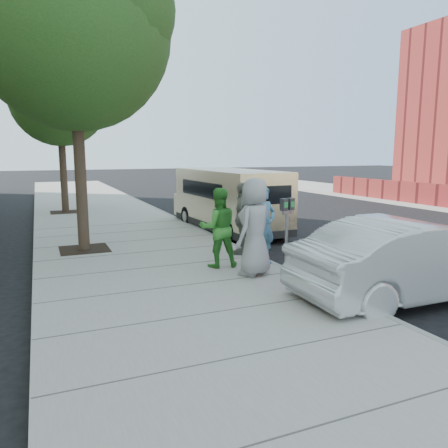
% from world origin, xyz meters
% --- Properties ---
extents(ground, '(120.00, 120.00, 0.00)m').
position_xyz_m(ground, '(0.00, 0.00, 0.00)').
color(ground, black).
rests_on(ground, ground).
extents(sidewalk, '(5.00, 60.00, 0.15)m').
position_xyz_m(sidewalk, '(-1.00, 0.00, 0.07)').
color(sidewalk, gray).
rests_on(sidewalk, ground).
extents(curb_face, '(0.12, 60.00, 0.16)m').
position_xyz_m(curb_face, '(1.44, 0.00, 0.07)').
color(curb_face, gray).
rests_on(curb_face, ground).
extents(tree_near, '(4.62, 4.60, 7.53)m').
position_xyz_m(tree_near, '(-2.25, 2.40, 5.55)').
color(tree_near, black).
rests_on(tree_near, sidewalk).
extents(tree_far, '(3.92, 3.80, 6.49)m').
position_xyz_m(tree_far, '(-2.25, 10.00, 4.88)').
color(tree_far, black).
rests_on(tree_far, sidewalk).
extents(parking_meter, '(0.33, 0.18, 1.53)m').
position_xyz_m(parking_meter, '(1.25, -1.54, 1.26)').
color(parking_meter, gray).
rests_on(parking_meter, sidewalk).
extents(van, '(2.09, 5.55, 2.03)m').
position_xyz_m(van, '(2.40, 4.05, 1.07)').
color(van, beige).
rests_on(van, ground).
extents(sedan, '(4.43, 1.57, 1.46)m').
position_xyz_m(sedan, '(2.68, -3.41, 0.73)').
color(sedan, silver).
rests_on(sedan, ground).
extents(person_officer, '(0.71, 0.55, 1.72)m').
position_xyz_m(person_officer, '(1.20, -0.66, 1.01)').
color(person_officer, teal).
rests_on(person_officer, sidewalk).
extents(person_green_shirt, '(0.92, 0.77, 1.70)m').
position_xyz_m(person_green_shirt, '(0.20, -0.49, 1.00)').
color(person_green_shirt, green).
rests_on(person_green_shirt, sidewalk).
extents(person_gray_shirt, '(1.13, 1.04, 1.94)m').
position_xyz_m(person_gray_shirt, '(0.62, -1.36, 1.12)').
color(person_gray_shirt, '#99999C').
rests_on(person_gray_shirt, sidewalk).
extents(person_striped_polo, '(1.00, 1.03, 1.73)m').
position_xyz_m(person_striped_polo, '(1.20, 0.39, 1.02)').
color(person_striped_polo, slate).
rests_on(person_striped_polo, sidewalk).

